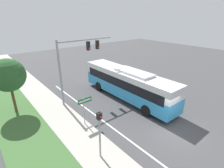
# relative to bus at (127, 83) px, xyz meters

# --- Properties ---
(ground_plane) EXTENTS (80.00, 80.00, 0.00)m
(ground_plane) POSITION_rel_bus_xyz_m (-1.10, -6.60, -1.87)
(ground_plane) COLOR #424244
(lane_divider_near) EXTENTS (0.14, 30.00, 0.01)m
(lane_divider_near) POSITION_rel_bus_xyz_m (-4.70, -6.60, -1.86)
(lane_divider_near) COLOR silver
(lane_divider_near) RESTS_ON ground_plane
(bus) EXTENTS (2.59, 12.01, 3.37)m
(bus) POSITION_rel_bus_xyz_m (0.00, 0.00, 0.00)
(bus) COLOR #3393D1
(bus) RESTS_ON ground_plane
(signal_gantry) EXTENTS (6.24, 0.41, 6.58)m
(signal_gantry) POSITION_rel_bus_xyz_m (-4.29, 2.92, 2.83)
(signal_gantry) COLOR #939399
(signal_gantry) RESTS_ON ground_plane
(pedestrian_signal) EXTENTS (0.28, 0.34, 3.39)m
(pedestrian_signal) POSITION_rel_bus_xyz_m (-7.34, -5.19, 0.41)
(pedestrian_signal) COLOR #939399
(pedestrian_signal) RESTS_ON ground_plane
(street_sign) EXTENTS (1.26, 0.08, 2.52)m
(street_sign) POSITION_rel_bus_xyz_m (-6.17, -1.40, -0.09)
(street_sign) COLOR #939399
(street_sign) RESTS_ON ground_plane
(roadside_tree) EXTENTS (2.96, 2.96, 5.11)m
(roadside_tree) POSITION_rel_bus_xyz_m (-10.22, 4.54, 1.85)
(roadside_tree) COLOR brown
(roadside_tree) RESTS_ON grass_verge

